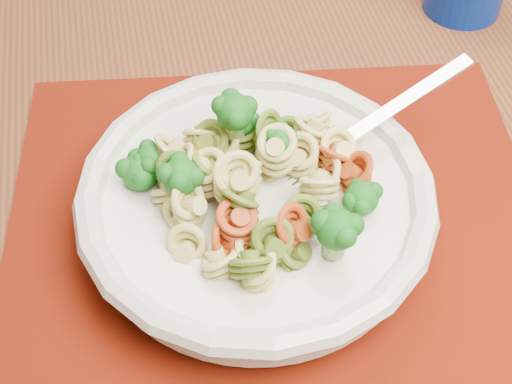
{
  "coord_description": "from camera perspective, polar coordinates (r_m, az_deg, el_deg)",
  "views": [
    {
      "loc": [
        -0.31,
        -0.32,
        1.17
      ],
      "look_at": [
        -0.28,
        -0.01,
        0.78
      ],
      "focal_mm": 50.0,
      "sensor_mm": 36.0,
      "label": 1
    }
  ],
  "objects": [
    {
      "name": "dining_table",
      "position": [
        0.66,
        -1.74,
        -4.22
      ],
      "size": [
        1.36,
        0.96,
        0.74
      ],
      "rotation": [
        0.0,
        0.0,
        0.11
      ],
      "color": "#583018",
      "rests_on": "ground"
    },
    {
      "name": "placemat",
      "position": [
        0.54,
        1.54,
        -1.45
      ],
      "size": [
        0.41,
        0.32,
        0.0
      ],
      "primitive_type": "cube",
      "rotation": [
        0.0,
        0.0,
        -0.03
      ],
      "color": "#5B1003",
      "rests_on": "dining_table"
    },
    {
      "name": "pasta_bowl",
      "position": [
        0.51,
        0.0,
        -0.75
      ],
      "size": [
        0.26,
        0.26,
        0.05
      ],
      "color": "beige",
      "rests_on": "placemat"
    },
    {
      "name": "pasta_broccoli_heap",
      "position": [
        0.49,
        0.0,
        0.44
      ],
      "size": [
        0.22,
        0.22,
        0.06
      ],
      "primitive_type": null,
      "color": "#CFC266",
      "rests_on": "pasta_bowl"
    },
    {
      "name": "fork",
      "position": [
        0.51,
        4.54,
        2.48
      ],
      "size": [
        0.18,
        0.09,
        0.08
      ],
      "primitive_type": null,
      "rotation": [
        0.0,
        -0.35,
        0.38
      ],
      "color": "silver",
      "rests_on": "pasta_bowl"
    }
  ]
}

